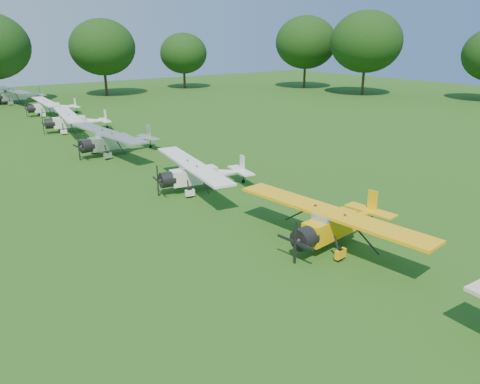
# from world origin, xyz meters

# --- Properties ---
(ground) EXTENTS (160.00, 160.00, 0.00)m
(ground) POSITION_xyz_m (0.00, 0.00, 0.00)
(ground) COLOR #205314
(ground) RESTS_ON ground
(tree_belt) EXTENTS (137.36, 130.27, 14.52)m
(tree_belt) POSITION_xyz_m (3.57, 0.16, 8.03)
(tree_belt) COLOR black
(tree_belt) RESTS_ON ground
(aircraft_2) EXTENTS (6.77, 10.76, 2.11)m
(aircraft_2) POSITION_xyz_m (1.62, -6.54, 1.23)
(aircraft_2) COLOR #FFB80A
(aircraft_2) RESTS_ON ground
(aircraft_3) EXTENTS (6.57, 10.40, 2.04)m
(aircraft_3) POSITION_xyz_m (0.77, 4.71, 1.19)
(aircraft_3) COLOR white
(aircraft_3) RESTS_ON ground
(aircraft_4) EXTENTS (7.07, 11.26, 2.21)m
(aircraft_4) POSITION_xyz_m (-0.07, 17.38, 1.29)
(aircraft_4) COLOR silver
(aircraft_4) RESTS_ON ground
(aircraft_5) EXTENTS (6.88, 10.90, 2.14)m
(aircraft_5) POSITION_xyz_m (0.28, 29.25, 1.25)
(aircraft_5) COLOR white
(aircraft_5) RESTS_ON ground
(aircraft_6) EXTENTS (6.42, 10.22, 2.01)m
(aircraft_6) POSITION_xyz_m (1.23, 41.56, 1.18)
(aircraft_6) COLOR white
(aircraft_6) RESTS_ON ground
(aircraft_7) EXTENTS (7.39, 11.74, 2.31)m
(aircraft_7) POSITION_xyz_m (0.15, 55.30, 1.35)
(aircraft_7) COLOR silver
(aircraft_7) RESTS_ON ground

